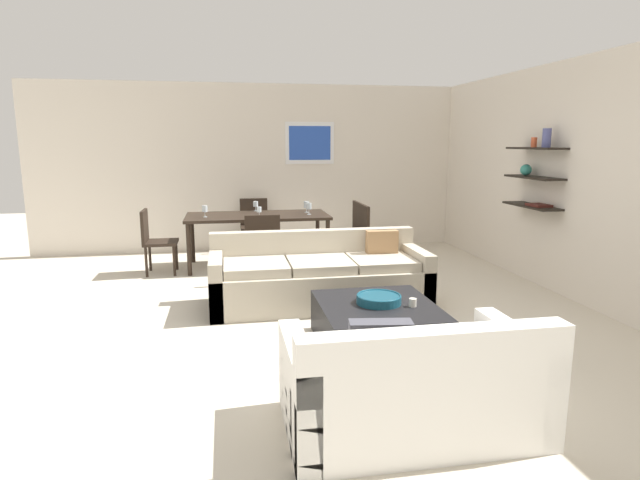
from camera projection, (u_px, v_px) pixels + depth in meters
ground_plane at (312, 314)px, 5.47m from camera, size 18.00×18.00×0.00m
back_wall_unit at (295, 168)px, 8.69m from camera, size 8.40×0.09×2.70m
right_wall_shelf_unit at (549, 178)px, 6.33m from camera, size 0.34×8.20×2.70m
sofa_beige at (320, 278)px, 5.77m from camera, size 2.36×0.90×0.78m
loveseat_white at (412, 385)px, 3.23m from camera, size 1.56×0.90×0.78m
coffee_table at (377, 325)px, 4.59m from camera, size 1.01×1.10×0.38m
decorative_bowl at (379, 299)px, 4.58m from camera, size 0.40×0.40×0.08m
candle_jar at (413, 303)px, 4.49m from camera, size 0.06×0.06×0.07m
dining_table at (258, 219)px, 7.48m from camera, size 2.02×0.94×0.75m
dining_chair_right_near at (357, 231)px, 7.56m from camera, size 0.44×0.44×0.88m
dining_chair_left_near at (154, 237)px, 7.06m from camera, size 0.44×0.44×0.88m
dining_chair_head at (254, 222)px, 8.36m from camera, size 0.44×0.44×0.88m
dining_chair_right_far at (350, 226)px, 7.97m from camera, size 0.44×0.44×0.88m
dining_chair_foot at (262, 243)px, 6.67m from camera, size 0.44×0.44×0.88m
wine_glass_head at (256, 204)px, 7.85m from camera, size 0.07×0.07×0.15m
wine_glass_foot at (259, 210)px, 7.05m from camera, size 0.06×0.06×0.16m
wine_glass_left_near at (205, 209)px, 7.21m from camera, size 0.08×0.08×0.16m
wine_glass_right_near at (309, 206)px, 7.46m from camera, size 0.07×0.07×0.17m
wine_glass_right_far at (306, 205)px, 7.69m from camera, size 0.08×0.08×0.16m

